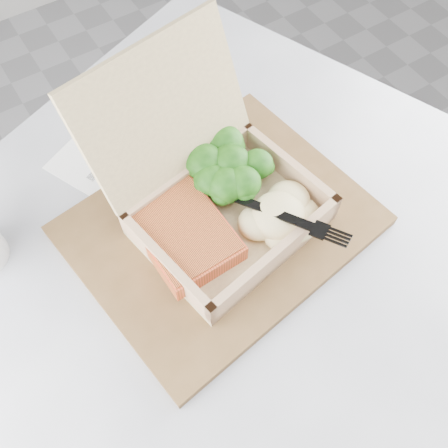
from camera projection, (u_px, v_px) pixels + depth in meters
cafe_table at (230, 294)px, 0.78m from camera, size 0.93×0.93×0.70m
serving_tray at (220, 225)px, 0.63m from camera, size 0.38×0.32×0.01m
takeout_container at (209, 185)px, 0.59m from camera, size 0.25×0.26×0.19m
salmon_fillet at (184, 234)px, 0.59m from camera, size 0.10×0.13×0.03m
broccoli_pile at (231, 167)px, 0.62m from camera, size 0.11×0.11×0.04m
mashed_potatoes at (279, 215)px, 0.59m from camera, size 0.11×0.09×0.04m
plastic_fork at (256, 204)px, 0.58m from camera, size 0.08×0.15×0.02m
receipt at (97, 172)px, 0.68m from camera, size 0.12×0.15×0.00m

